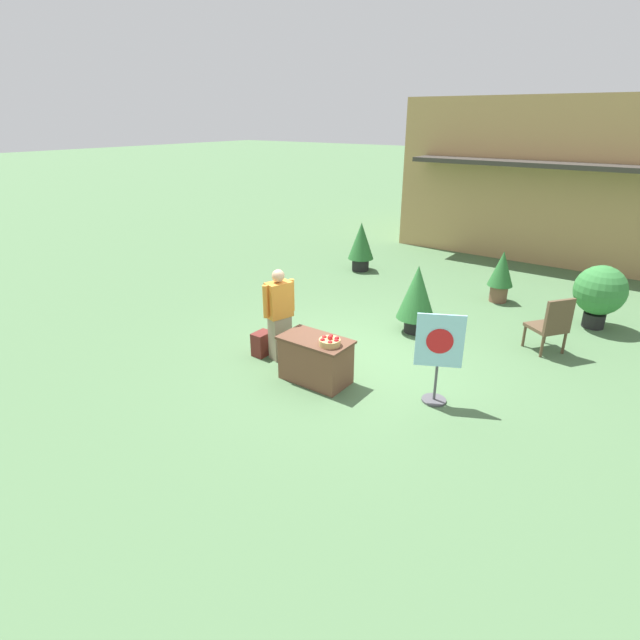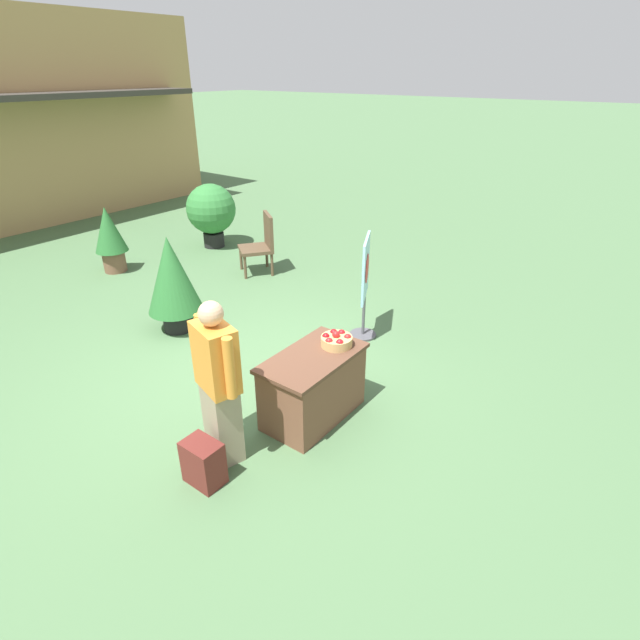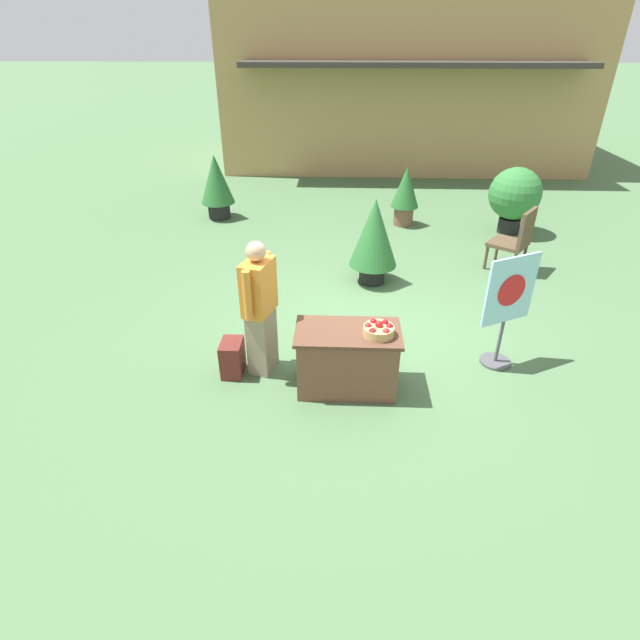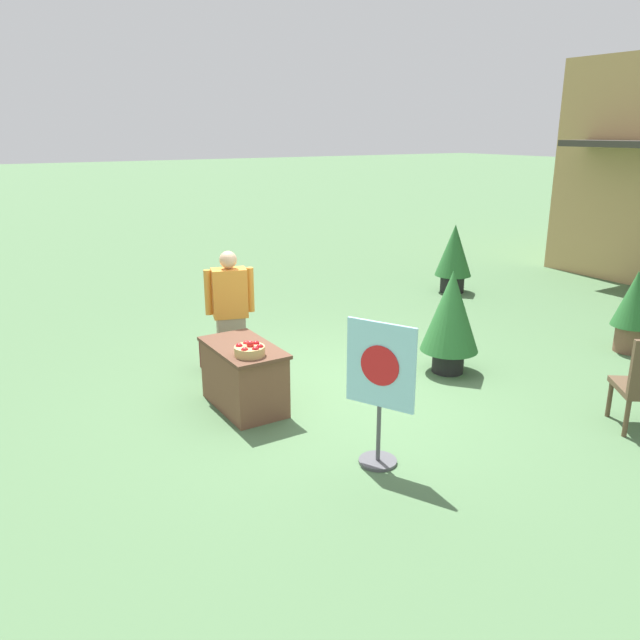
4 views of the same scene
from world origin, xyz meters
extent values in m
plane|color=#4C7047|center=(0.00, 0.00, 0.00)|extent=(120.00, 120.00, 0.00)
cube|color=brown|center=(-0.13, -1.12, 0.34)|extent=(1.06, 0.59, 0.69)
cube|color=brown|center=(-0.13, -1.12, 0.71)|extent=(1.13, 0.63, 0.04)
cylinder|color=tan|center=(0.19, -1.18, 0.78)|extent=(0.32, 0.32, 0.10)
sphere|color=red|center=(0.30, -1.17, 0.82)|extent=(0.08, 0.08, 0.08)
sphere|color=#A30F14|center=(0.26, -1.10, 0.82)|extent=(0.08, 0.08, 0.08)
sphere|color=#A30F14|center=(0.14, -1.08, 0.82)|extent=(0.08, 0.08, 0.08)
sphere|color=red|center=(0.08, -1.17, 0.82)|extent=(0.08, 0.08, 0.08)
sphere|color=red|center=(0.12, -1.27, 0.82)|extent=(0.08, 0.08, 0.08)
sphere|color=red|center=(0.26, -1.27, 0.82)|extent=(0.08, 0.08, 0.08)
sphere|color=red|center=(0.19, -1.17, 0.85)|extent=(0.08, 0.08, 0.08)
cube|color=gray|center=(-1.10, -0.83, 0.39)|extent=(0.33, 0.39, 0.77)
cube|color=orange|center=(-1.10, -0.83, 1.07)|extent=(0.37, 0.48, 0.61)
sphere|color=tan|center=(-1.10, -0.83, 1.49)|extent=(0.21, 0.21, 0.21)
cylinder|color=orange|center=(-1.02, -0.58, 1.10)|extent=(0.09, 0.09, 0.56)
cylinder|color=orange|center=(-1.17, -1.08, 1.10)|extent=(0.09, 0.09, 0.56)
cube|color=maroon|center=(-1.44, -0.93, 0.21)|extent=(0.24, 0.34, 0.42)
cylinder|color=#4C4C51|center=(1.66, -0.59, 0.01)|extent=(0.36, 0.36, 0.03)
cylinder|color=#4C4C51|center=(1.66, -0.59, 0.31)|extent=(0.04, 0.04, 0.55)
cube|color=#99D1EA|center=(1.66, -0.59, 0.98)|extent=(0.62, 0.33, 0.80)
cylinder|color=red|center=(1.67, -0.61, 0.98)|extent=(0.34, 0.18, 0.38)
cylinder|color=brown|center=(2.18, 2.14, 0.20)|extent=(0.05, 0.05, 0.40)
cylinder|color=brown|center=(2.56, 1.87, 0.20)|extent=(0.05, 0.05, 0.40)
cylinder|color=brown|center=(1.04, 4.27, 0.19)|extent=(0.39, 0.39, 0.38)
cone|color=#28662D|center=(1.04, 4.27, 0.77)|extent=(0.55, 0.55, 0.78)
cylinder|color=black|center=(0.28, 1.57, 0.15)|extent=(0.40, 0.40, 0.30)
cone|color=#28662D|center=(0.28, 1.57, 0.82)|extent=(0.74, 0.74, 1.04)
cylinder|color=black|center=(-2.79, 4.53, 0.16)|extent=(0.45, 0.45, 0.33)
cone|color=#28662D|center=(-2.79, 4.53, 0.82)|extent=(0.69, 0.69, 0.98)
camera|label=1|loc=(4.06, -6.74, 3.92)|focal=28.00mm
camera|label=2|loc=(-3.46, -3.72, 3.27)|focal=28.00mm
camera|label=3|loc=(-0.23, -5.59, 3.48)|focal=28.00mm
camera|label=4|loc=(5.81, -3.79, 2.99)|focal=35.00mm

